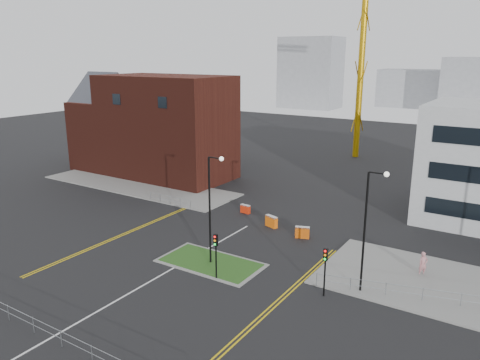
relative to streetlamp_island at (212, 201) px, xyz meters
The scene contains 23 objects.
ground 9.91m from the streetlamp_island, 105.50° to the right, with size 200.00×200.00×0.00m, color black.
pavement_left 26.80m from the streetlamp_island, 147.78° to the left, with size 28.00×8.00×0.12m, color slate.
island_kerb 5.38m from the streetlamp_island, behind, with size 8.60×4.60×0.08m, color slate.
grass_island 5.36m from the streetlamp_island, behind, with size 8.00×4.00×0.12m, color #2A521B.
brick_building 32.20m from the streetlamp_island, 141.56° to the left, with size 24.20×10.07×14.24m.
streetlamp_island is the anchor object (origin of this frame).
streetlamp_right_near 12.17m from the streetlamp_island, ahead, with size 1.46×0.36×9.18m.
traffic_light_island 3.92m from the streetlamp_island, 48.59° to the right, with size 0.28×0.33×3.65m.
traffic_light_right 10.19m from the streetlamp_island, ahead, with size 0.28×0.33×3.65m.
railing_front 14.91m from the streetlamp_island, 99.00° to the right, with size 24.05×0.05×1.10m.
railing_left 17.22m from the streetlamp_island, 142.89° to the left, with size 6.05×0.05×1.10m.
railing_right 19.18m from the streetlamp_island, 10.84° to the left, with size 19.05×5.05×1.10m.
centre_line 8.38m from the streetlamp_island, 110.29° to the right, with size 0.15×30.00×0.01m, color silver.
yellow_left_a 12.61m from the streetlamp_island, 169.89° to the left, with size 0.12×24.00×0.01m, color gold.
yellow_left_b 12.35m from the streetlamp_island, 169.62° to the left, with size 0.12×24.00×0.01m, color gold.
yellow_right_a 9.29m from the streetlamp_island, 15.36° to the right, with size 0.12×20.00×0.01m, color gold.
yellow_right_b 9.53m from the streetlamp_island, 14.78° to the right, with size 0.12×20.00×0.01m, color gold.
skyline_a 119.82m from the streetlamp_island, 110.65° to the left, with size 18.00×12.00×22.00m, color gray.
skyline_d 132.40m from the streetlamp_island, 94.43° to the left, with size 30.00×12.00×12.00m, color gray.
pedestrian 17.20m from the streetlamp_island, 25.38° to the left, with size 0.71×0.47×1.96m, color tan.
barrier_left 14.00m from the streetlamp_island, 110.10° to the left, with size 1.15×0.47×0.94m.
barrier_mid 11.20m from the streetlamp_island, 90.44° to the left, with size 1.44×0.86×1.15m.
barrier_right 10.99m from the streetlamp_island, 67.50° to the left, with size 1.39×0.88×1.11m.
Camera 1 is at (23.19, -20.64, 16.72)m, focal length 35.00 mm.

